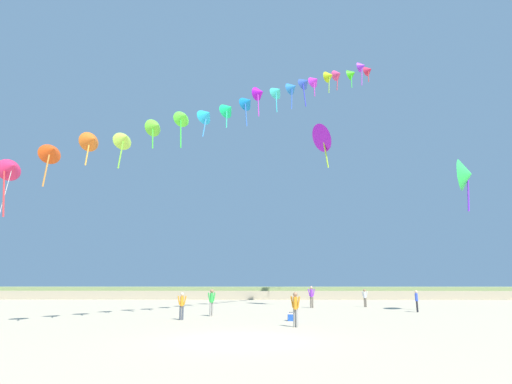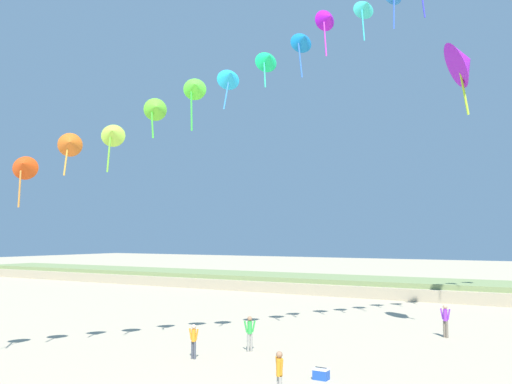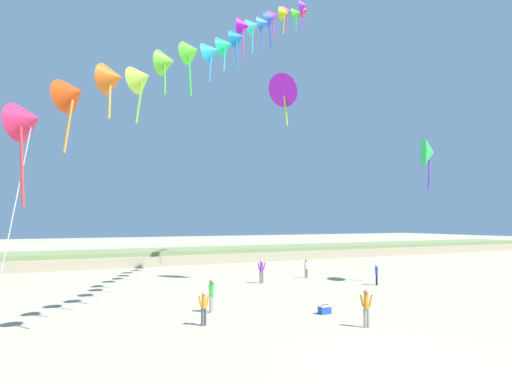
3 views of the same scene
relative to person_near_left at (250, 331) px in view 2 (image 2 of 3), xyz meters
name	(u,v)px [view 2 (image 2 of 3)]	position (x,y,z in m)	size (l,w,h in m)	color
dune_ridge	(435,289)	(2.50, 28.07, -0.23)	(120.00, 8.70, 1.46)	tan
person_near_left	(250,331)	(0.00, 0.00, 0.00)	(0.49, 0.44, 1.65)	gray
person_near_right	(445,318)	(7.27, 8.39, 0.06)	(0.61, 0.28, 1.76)	#726656
person_mid_center	(279,372)	(4.84, -6.13, -0.02)	(0.49, 0.42, 1.63)	gray
person_far_right	(194,339)	(-1.37, -2.57, -0.08)	(0.53, 0.21, 1.52)	#474C56
kite_banner_string	(332,23)	(3.20, 2.86, 15.37)	(25.24, 23.60, 25.45)	#DF2655
large_kite_low_lead	(463,62)	(8.77, 7.28, 13.64)	(2.68, 3.06, 4.17)	#A517C5
beach_cooler	(321,374)	(4.92, -2.90, -0.74)	(0.58, 0.41, 0.46)	blue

